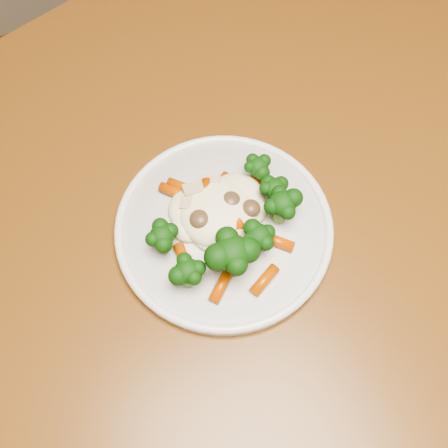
# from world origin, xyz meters

# --- Properties ---
(dining_table) EXTENTS (1.49, 1.18, 0.75)m
(dining_table) POSITION_xyz_m (0.31, 0.26, 0.66)
(dining_table) COLOR brown
(dining_table) RESTS_ON ground
(plate) EXTENTS (0.24, 0.24, 0.01)m
(plate) POSITION_xyz_m (0.20, 0.26, 0.76)
(plate) COLOR white
(plate) RESTS_ON dining_table
(meal) EXTENTS (0.17, 0.17, 0.05)m
(meal) POSITION_xyz_m (0.21, 0.25, 0.78)
(meal) COLOR #FFF5CB
(meal) RESTS_ON plate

